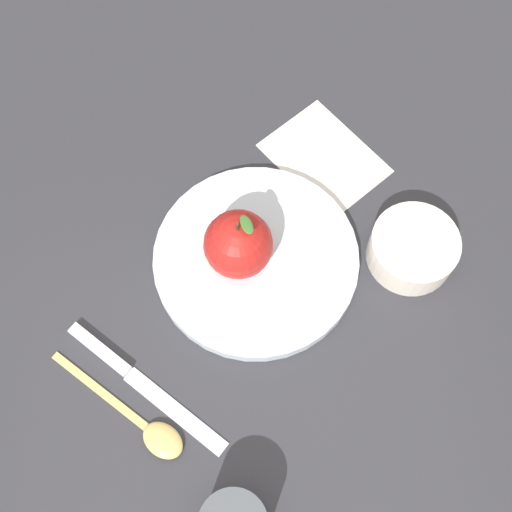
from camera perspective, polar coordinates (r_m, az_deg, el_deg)
name	(u,v)px	position (r m, az deg, el deg)	size (l,w,h in m)	color
ground_plane	(228,284)	(0.78, -2.48, -2.42)	(2.40, 2.40, 0.00)	#2D2D33
dinner_plate	(256,259)	(0.77, 0.00, -0.27)	(0.24, 0.24, 0.02)	silver
apple	(238,244)	(0.73, -1.56, 1.03)	(0.08, 0.08, 0.09)	#B21E19
side_bowl	(413,247)	(0.79, 13.58, 0.73)	(0.10, 0.10, 0.04)	silver
knife	(131,375)	(0.75, -10.84, -10.20)	(0.17, 0.16, 0.01)	silver
spoon	(147,428)	(0.74, -9.48, -14.61)	(0.15, 0.14, 0.01)	#D8B766
linen_napkin	(324,158)	(0.85, 6.00, 8.53)	(0.11, 0.15, 0.00)	silver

